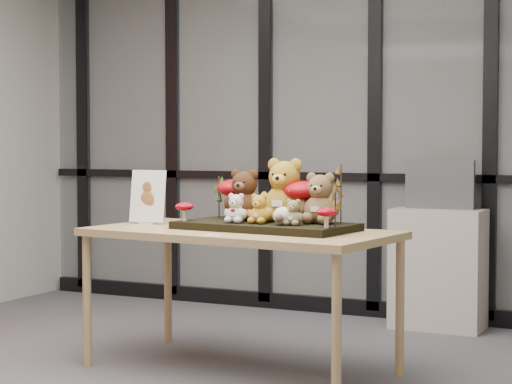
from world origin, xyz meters
The scene contains 24 objects.
room_shell centered at (0.00, 0.00, 1.68)m, with size 5.00×5.00×5.00m.
glass_partition centered at (0.00, 2.47, 1.42)m, with size 4.90×0.06×2.78m.
display_table centered at (0.29, 0.54, 0.75)m, with size 1.82×1.06×0.81m.
diorama_tray centered at (0.43, 0.59, 0.83)m, with size 1.00×0.50×0.04m, color black.
bear_pooh_yellow centered at (0.50, 0.70, 1.05)m, with size 0.30×0.27×0.40m, color #A27F1F, non-canonical shape.
bear_brown_medium centered at (0.25, 0.68, 1.02)m, with size 0.25×0.23×0.33m, color #402110, non-canonical shape.
bear_tan_back centered at (0.74, 0.65, 1.01)m, with size 0.24×0.22×0.31m, color brown, non-canonical shape.
bear_small_yellow centered at (0.44, 0.50, 0.95)m, with size 0.14×0.13×0.18m, color #C18823, non-canonical shape.
bear_white_bow centered at (0.30, 0.48, 0.95)m, with size 0.14×0.13×0.18m, color silver, non-canonical shape.
bear_beige_small centered at (0.65, 0.48, 0.93)m, with size 0.12×0.11×0.16m, color olive, non-canonical shape.
plush_cream_hedgehog centered at (0.59, 0.47, 0.91)m, with size 0.08×0.08×0.11m, color white, non-canonical shape.
mushroom_back_left centered at (0.16, 0.76, 0.98)m, with size 0.23×0.23×0.26m, color #95040D, non-canonical shape.
mushroom_back_right centered at (0.62, 0.69, 0.98)m, with size 0.23×0.23×0.26m, color #95040D, non-canonical shape.
mushroom_front_left centered at (-0.03, 0.48, 0.91)m, with size 0.11×0.11×0.12m, color #95040D, non-canonical shape.
mushroom_front_right centered at (0.87, 0.42, 0.92)m, with size 0.11×0.11×0.12m, color #95040D, non-canonical shape.
sprig_green_far_left centered at (0.04, 0.77, 0.98)m, with size 0.05×0.05×0.25m, color #15370C, non-canonical shape.
sprig_green_mid_left centered at (0.18, 0.81, 0.98)m, with size 0.05×0.05×0.24m, color #15370C, non-canonical shape.
sprig_dry_far_right centered at (0.86, 0.65, 1.02)m, with size 0.05×0.05×0.33m, color brown, non-canonical shape.
sprig_dry_mid_right centered at (0.88, 0.52, 0.97)m, with size 0.05×0.05×0.24m, color brown, non-canonical shape.
sprig_green_centre centered at (0.38, 0.79, 0.97)m, with size 0.05×0.05×0.23m, color #15370C, non-canonical shape.
sign_holder centered at (-0.39, 0.64, 0.97)m, with size 0.23×0.07×0.33m.
label_card centered at (0.31, 0.19, 0.81)m, with size 0.10×0.03×0.00m, color white.
cabinet centered at (1.00, 2.25, 0.42)m, with size 0.63×0.37×0.84m, color #AEA49C.
monitor centered at (1.00, 2.26, 1.01)m, with size 0.48×0.05×0.34m.
Camera 1 is at (2.65, -4.14, 1.30)m, focal length 65.00 mm.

